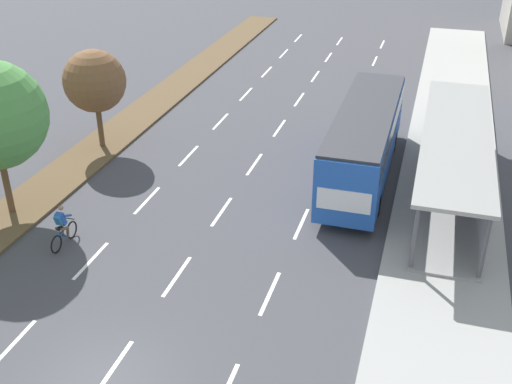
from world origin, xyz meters
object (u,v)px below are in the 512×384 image
cyclist (62,228)px  median_tree_third (95,81)px  bus_shelter (461,158)px  bus (365,136)px

cyclist → median_tree_third: (-3.18, 8.78, 2.79)m
bus_shelter → cyclist: size_ratio=7.65×
cyclist → median_tree_third: 9.75m
bus_shelter → cyclist: 16.90m
median_tree_third → cyclist: bearing=-70.1°
bus_shelter → bus: (-4.28, 0.74, 0.20)m
bus_shelter → bus: 4.35m
bus_shelter → cyclist: bearing=-149.6°
bus → median_tree_third: bearing=-177.9°
bus_shelter → median_tree_third: bearing=179.2°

